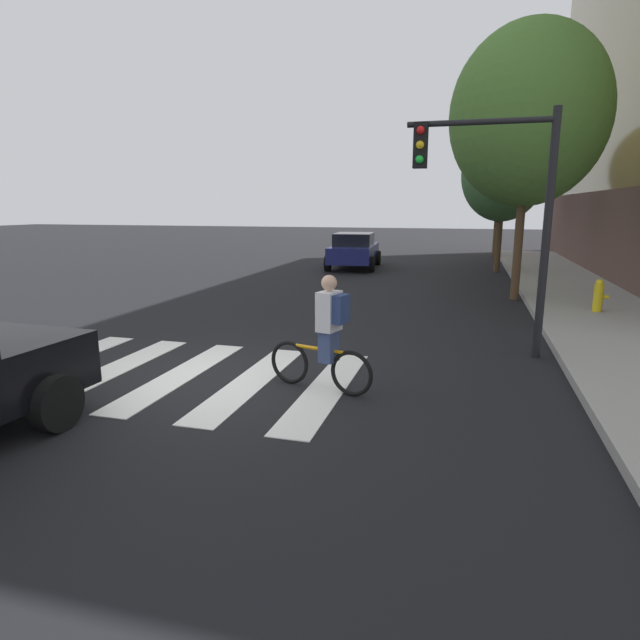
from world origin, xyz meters
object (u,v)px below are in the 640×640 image
object	(u,v)px
sedan_mid	(354,250)
street_tree_far	(500,171)
cyclist	(327,334)
street_tree_mid	(503,174)
street_tree_near	(528,116)
fire_hydrant	(599,296)
traffic_light_near	(498,192)

from	to	relation	value
sedan_mid	street_tree_far	size ratio (longest dim) A/B	0.69
cyclist	street_tree_mid	bearing A→B (deg)	78.99
sedan_mid	street_tree_near	xyz separation A→B (m)	(6.11, -6.59, 4.22)
sedan_mid	street_tree_near	size ratio (longest dim) A/B	0.61
street_tree_near	street_tree_far	bearing A→B (deg)	90.00
street_tree_near	street_tree_mid	world-z (taller)	street_tree_near
sedan_mid	fire_hydrant	bearing A→B (deg)	-48.24
cyclist	traffic_light_near	distance (m)	4.06
fire_hydrant	street_tree_far	xyz separation A→B (m)	(-1.71, 15.51, 3.84)
traffic_light_near	street_tree_mid	xyz separation A→B (m)	(0.75, 12.96, 1.00)
street_tree_near	sedan_mid	bearing A→B (deg)	132.81
fire_hydrant	street_tree_far	distance (m)	16.07
street_tree_near	street_tree_far	xyz separation A→B (m)	(0.00, 13.35, -0.62)
fire_hydrant	street_tree_near	distance (m)	5.25
cyclist	sedan_mid	bearing A→B (deg)	100.56
fire_hydrant	street_tree_mid	bearing A→B (deg)	101.97
street_tree_mid	sedan_mid	bearing A→B (deg)	-178.56
street_tree_near	street_tree_mid	distance (m)	6.84
sedan_mid	street_tree_far	world-z (taller)	street_tree_far
sedan_mid	cyclist	distance (m)	15.76
traffic_light_near	street_tree_near	size ratio (longest dim) A/B	0.57
sedan_mid	street_tree_near	bearing A→B (deg)	-47.19
sedan_mid	street_tree_far	distance (m)	9.79
cyclist	street_tree_far	world-z (taller)	street_tree_far
traffic_light_near	fire_hydrant	xyz separation A→B (m)	(2.64, 4.05, -2.33)
cyclist	street_tree_far	distance (m)	22.75
street_tree_mid	street_tree_far	distance (m)	6.63
cyclist	street_tree_mid	world-z (taller)	street_tree_mid
street_tree_mid	street_tree_near	bearing A→B (deg)	-88.48
street_tree_near	traffic_light_near	bearing A→B (deg)	-98.50
traffic_light_near	street_tree_mid	size ratio (longest dim) A/B	0.73
traffic_light_near	street_tree_far	world-z (taller)	street_tree_far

